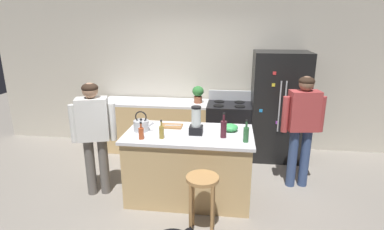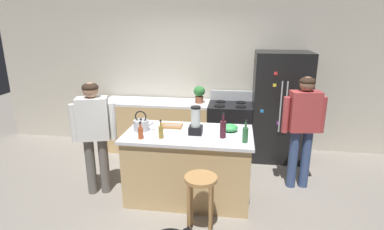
{
  "view_description": "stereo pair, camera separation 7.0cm",
  "coord_description": "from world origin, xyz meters",
  "px_view_note": "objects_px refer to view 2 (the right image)",
  "views": [
    {
      "loc": [
        0.52,
        -3.75,
        2.31
      ],
      "look_at": [
        0.0,
        0.3,
        1.08
      ],
      "focal_mm": 29.1,
      "sensor_mm": 36.0,
      "label": 1
    },
    {
      "loc": [
        0.59,
        -3.74,
        2.31
      ],
      "look_at": [
        0.0,
        0.3,
        1.08
      ],
      "focal_mm": 29.1,
      "sensor_mm": 36.0,
      "label": 2
    }
  ],
  "objects_px": {
    "person_by_island_left": "(94,128)",
    "bar_stool": "(201,190)",
    "stove_range": "(230,129)",
    "person_by_sink_right": "(303,122)",
    "potted_plant": "(199,93)",
    "blender_appliance": "(196,122)",
    "bottle_cooking_sauce": "(141,133)",
    "bottle_wine": "(223,129)",
    "bottle_olive_oil": "(245,134)",
    "tea_kettle": "(141,125)",
    "kitchen_island": "(189,165)",
    "chef_knife": "(173,125)",
    "refrigerator": "(280,107)",
    "cutting_board": "(171,126)",
    "mixing_bowl": "(230,128)",
    "bottle_vinegar": "(161,132)"
  },
  "relations": [
    {
      "from": "bottle_cooking_sauce",
      "to": "bottle_wine",
      "type": "distance_m",
      "value": 1.01
    },
    {
      "from": "person_by_sink_right",
      "to": "bottle_vinegar",
      "type": "distance_m",
      "value": 1.97
    },
    {
      "from": "potted_plant",
      "to": "tea_kettle",
      "type": "height_order",
      "value": "potted_plant"
    },
    {
      "from": "person_by_island_left",
      "to": "mixing_bowl",
      "type": "distance_m",
      "value": 1.8
    },
    {
      "from": "person_by_sink_right",
      "to": "chef_knife",
      "type": "bearing_deg",
      "value": -170.56
    },
    {
      "from": "bottle_wine",
      "to": "bottle_cooking_sauce",
      "type": "bearing_deg",
      "value": -169.7
    },
    {
      "from": "potted_plant",
      "to": "blender_appliance",
      "type": "bearing_deg",
      "value": -84.64
    },
    {
      "from": "person_by_sink_right",
      "to": "bottle_olive_oil",
      "type": "height_order",
      "value": "person_by_sink_right"
    },
    {
      "from": "stove_range",
      "to": "potted_plant",
      "type": "height_order",
      "value": "potted_plant"
    },
    {
      "from": "refrigerator",
      "to": "bottle_cooking_sauce",
      "type": "relative_size",
      "value": 8.53
    },
    {
      "from": "refrigerator",
      "to": "bottle_cooking_sauce",
      "type": "distance_m",
      "value": 2.6
    },
    {
      "from": "blender_appliance",
      "to": "bottle_olive_oil",
      "type": "height_order",
      "value": "blender_appliance"
    },
    {
      "from": "person_by_sink_right",
      "to": "cutting_board",
      "type": "bearing_deg",
      "value": -170.67
    },
    {
      "from": "blender_appliance",
      "to": "tea_kettle",
      "type": "xyz_separation_m",
      "value": [
        -0.73,
        0.02,
        -0.07
      ]
    },
    {
      "from": "bottle_vinegar",
      "to": "chef_knife",
      "type": "bearing_deg",
      "value": 82.93
    },
    {
      "from": "cutting_board",
      "to": "potted_plant",
      "type": "bearing_deg",
      "value": 80.76
    },
    {
      "from": "stove_range",
      "to": "person_by_sink_right",
      "type": "bearing_deg",
      "value": -45.28
    },
    {
      "from": "kitchen_island",
      "to": "blender_appliance",
      "type": "relative_size",
      "value": 4.55
    },
    {
      "from": "bottle_cooking_sauce",
      "to": "tea_kettle",
      "type": "height_order",
      "value": "tea_kettle"
    },
    {
      "from": "stove_range",
      "to": "blender_appliance",
      "type": "relative_size",
      "value": 3.06
    },
    {
      "from": "bottle_vinegar",
      "to": "bottle_cooking_sauce",
      "type": "bearing_deg",
      "value": -168.15
    },
    {
      "from": "bottle_wine",
      "to": "mixing_bowl",
      "type": "relative_size",
      "value": 1.52
    },
    {
      "from": "person_by_sink_right",
      "to": "bar_stool",
      "type": "height_order",
      "value": "person_by_sink_right"
    },
    {
      "from": "blender_appliance",
      "to": "chef_knife",
      "type": "distance_m",
      "value": 0.43
    },
    {
      "from": "stove_range",
      "to": "bottle_cooking_sauce",
      "type": "relative_size",
      "value": 5.13
    },
    {
      "from": "person_by_sink_right",
      "to": "bar_stool",
      "type": "relative_size",
      "value": 2.3
    },
    {
      "from": "tea_kettle",
      "to": "cutting_board",
      "type": "relative_size",
      "value": 0.92
    },
    {
      "from": "stove_range",
      "to": "bottle_olive_oil",
      "type": "xyz_separation_m",
      "value": [
        0.22,
        -1.75,
        0.55
      ]
    },
    {
      "from": "refrigerator",
      "to": "bottle_wine",
      "type": "height_order",
      "value": "refrigerator"
    },
    {
      "from": "person_by_island_left",
      "to": "chef_knife",
      "type": "height_order",
      "value": "person_by_island_left"
    },
    {
      "from": "bottle_cooking_sauce",
      "to": "potted_plant",
      "type": "bearing_deg",
      "value": 74.91
    },
    {
      "from": "person_by_sink_right",
      "to": "potted_plant",
      "type": "xyz_separation_m",
      "value": [
        -1.57,
        1.05,
        0.12
      ]
    },
    {
      "from": "bar_stool",
      "to": "blender_appliance",
      "type": "xyz_separation_m",
      "value": [
        -0.15,
        0.72,
        0.54
      ]
    },
    {
      "from": "stove_range",
      "to": "person_by_sink_right",
      "type": "xyz_separation_m",
      "value": [
        1.02,
        -1.03,
        0.5
      ]
    },
    {
      "from": "bar_stool",
      "to": "cutting_board",
      "type": "distance_m",
      "value": 1.15
    },
    {
      "from": "cutting_board",
      "to": "bar_stool",
      "type": "bearing_deg",
      "value": -61.16
    },
    {
      "from": "potted_plant",
      "to": "blender_appliance",
      "type": "distance_m",
      "value": 1.58
    },
    {
      "from": "bar_stool",
      "to": "bottle_vinegar",
      "type": "relative_size",
      "value": 2.98
    },
    {
      "from": "person_by_sink_right",
      "to": "mixing_bowl",
      "type": "height_order",
      "value": "person_by_sink_right"
    },
    {
      "from": "tea_kettle",
      "to": "cutting_board",
      "type": "bearing_deg",
      "value": 29.98
    },
    {
      "from": "person_by_island_left",
      "to": "potted_plant",
      "type": "height_order",
      "value": "person_by_island_left"
    },
    {
      "from": "bottle_vinegar",
      "to": "tea_kettle",
      "type": "distance_m",
      "value": 0.4
    },
    {
      "from": "person_by_island_left",
      "to": "bar_stool",
      "type": "bearing_deg",
      "value": -24.02
    },
    {
      "from": "mixing_bowl",
      "to": "tea_kettle",
      "type": "relative_size",
      "value": 0.75
    },
    {
      "from": "person_by_island_left",
      "to": "blender_appliance",
      "type": "height_order",
      "value": "person_by_island_left"
    },
    {
      "from": "bottle_olive_oil",
      "to": "person_by_island_left",
      "type": "bearing_deg",
      "value": 175.37
    },
    {
      "from": "person_by_sink_right",
      "to": "cutting_board",
      "type": "xyz_separation_m",
      "value": [
        -1.79,
        -0.29,
        -0.04
      ]
    },
    {
      "from": "stove_range",
      "to": "kitchen_island",
      "type": "bearing_deg",
      "value": -108.08
    },
    {
      "from": "bottle_wine",
      "to": "tea_kettle",
      "type": "relative_size",
      "value": 1.15
    },
    {
      "from": "potted_plant",
      "to": "bottle_cooking_sauce",
      "type": "distance_m",
      "value": 1.91
    }
  ]
}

